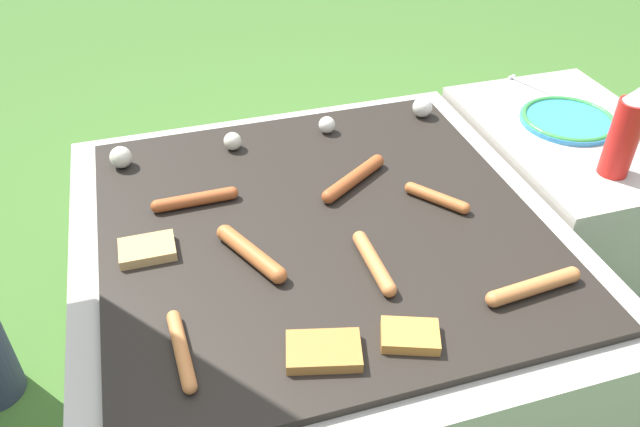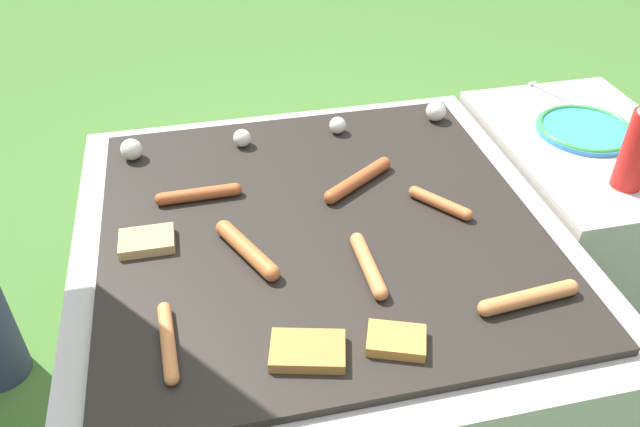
% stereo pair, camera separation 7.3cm
% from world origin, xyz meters
% --- Properties ---
extents(ground_plane, '(14.00, 14.00, 0.00)m').
position_xyz_m(ground_plane, '(0.00, 0.00, 0.00)').
color(ground_plane, '#3D6628').
extents(grill, '(0.98, 0.98, 0.39)m').
position_xyz_m(grill, '(0.00, 0.00, 0.19)').
color(grill, '#B2AA9E').
rests_on(grill, ground_plane).
extents(side_ledge, '(0.43, 0.62, 0.39)m').
position_xyz_m(side_ledge, '(0.71, 0.16, 0.20)').
color(side_ledge, '#B2AA9E').
rests_on(side_ledge, ground_plane).
extents(sausage_mid_right, '(0.03, 0.17, 0.03)m').
position_xyz_m(sausage_mid_right, '(0.05, -0.16, 0.41)').
color(sausage_mid_right, '#C6753D').
rests_on(sausage_mid_right, grill).
extents(sausage_mid_left, '(0.10, 0.18, 0.03)m').
position_xyz_m(sausage_mid_left, '(-0.16, -0.07, 0.41)').
color(sausage_mid_left, '#B7602D').
rests_on(sausage_mid_left, grill).
extents(sausage_front_center, '(0.10, 0.12, 0.02)m').
position_xyz_m(sausage_front_center, '(0.25, -0.01, 0.41)').
color(sausage_front_center, '#B7602D').
rests_on(sausage_front_center, grill).
extents(sausage_back_center, '(0.18, 0.03, 0.03)m').
position_xyz_m(sausage_back_center, '(-0.23, 0.13, 0.41)').
color(sausage_back_center, '#A34C23').
rests_on(sausage_back_center, grill).
extents(sausage_front_left, '(0.03, 0.17, 0.02)m').
position_xyz_m(sausage_front_left, '(-0.31, -0.26, 0.41)').
color(sausage_front_left, '#C6753D').
rests_on(sausage_front_left, grill).
extents(sausage_front_right, '(0.19, 0.04, 0.03)m').
position_xyz_m(sausage_front_right, '(0.30, -0.30, 0.41)').
color(sausage_front_right, '#C6753D').
rests_on(sausage_front_right, grill).
extents(sausage_back_right, '(0.18, 0.13, 0.03)m').
position_xyz_m(sausage_back_right, '(0.11, 0.10, 0.41)').
color(sausage_back_right, '#A34C23').
rests_on(sausage_back_right, grill).
extents(bread_slice_right, '(0.13, 0.10, 0.02)m').
position_xyz_m(bread_slice_right, '(-0.09, -0.33, 0.40)').
color(bread_slice_right, '#B27033').
rests_on(bread_slice_right, grill).
extents(bread_slice_center, '(0.11, 0.09, 0.02)m').
position_xyz_m(bread_slice_center, '(0.05, -0.34, 0.40)').
color(bread_slice_center, '#D18438').
rests_on(bread_slice_center, grill).
extents(bread_slice_left, '(0.10, 0.07, 0.02)m').
position_xyz_m(bread_slice_left, '(-0.34, 0.00, 0.40)').
color(bread_slice_left, tan).
rests_on(bread_slice_left, grill).
extents(mushroom_row, '(0.79, 0.07, 0.05)m').
position_xyz_m(mushroom_row, '(0.01, 0.33, 0.42)').
color(mushroom_row, beige).
rests_on(mushroom_row, grill).
extents(plate_colorful, '(0.24, 0.24, 0.02)m').
position_xyz_m(plate_colorful, '(0.71, 0.20, 0.40)').
color(plate_colorful, '#338CCC').
rests_on(plate_colorful, side_ledge).
extents(condiment_bottle, '(0.06, 0.06, 0.21)m').
position_xyz_m(condiment_bottle, '(0.67, -0.02, 0.49)').
color(condiment_bottle, red).
rests_on(condiment_bottle, side_ledge).
extents(fork_utensil, '(0.08, 0.19, 0.01)m').
position_xyz_m(fork_utensil, '(0.74, 0.39, 0.40)').
color(fork_utensil, silver).
rests_on(fork_utensil, side_ledge).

